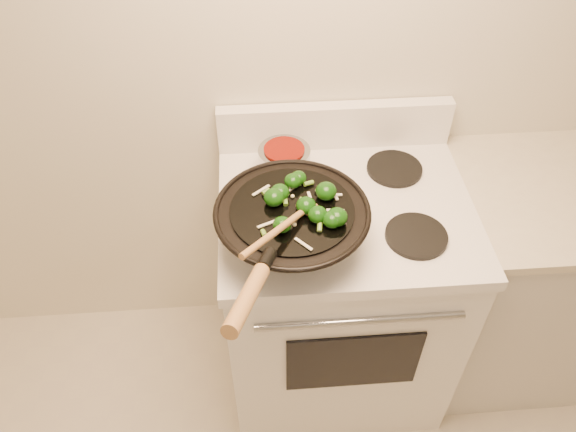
{
  "coord_description": "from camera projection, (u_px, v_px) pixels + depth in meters",
  "views": [
    {
      "loc": [
        -0.34,
        -0.05,
        2.11
      ],
      "look_at": [
        -0.26,
        1.02,
        1.04
      ],
      "focal_mm": 35.0,
      "sensor_mm": 36.0,
      "label": 1
    }
  ],
  "objects": [
    {
      "name": "wooden_spoon",
      "position": [
        291.0,
        220.0,
        1.43
      ],
      "size": [
        0.23,
        0.27,
        0.09
      ],
      "color": "#9E6F3E",
      "rests_on": "wok"
    },
    {
      "name": "stirfry",
      "position": [
        306.0,
        202.0,
        1.49
      ],
      "size": [
        0.25,
        0.28,
        0.05
      ],
      "color": "#0F3B09",
      "rests_on": "wok"
    },
    {
      "name": "wok",
      "position": [
        291.0,
        225.0,
        1.54
      ],
      "size": [
        0.43,
        0.69,
        0.28
      ],
      "color": "black",
      "rests_on": "stove"
    },
    {
      "name": "saucepan",
      "position": [
        284.0,
        161.0,
        1.77
      ],
      "size": [
        0.16,
        0.26,
        0.1
      ],
      "color": "#989BA0",
      "rests_on": "stove"
    },
    {
      "name": "counter_unit",
      "position": [
        535.0,
        278.0,
        2.11
      ],
      "size": [
        0.74,
        0.62,
        0.91
      ],
      "color": "silver",
      "rests_on": "ground"
    },
    {
      "name": "stove",
      "position": [
        337.0,
        293.0,
        2.04
      ],
      "size": [
        0.78,
        0.67,
        1.08
      ],
      "color": "white",
      "rests_on": "ground"
    }
  ]
}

